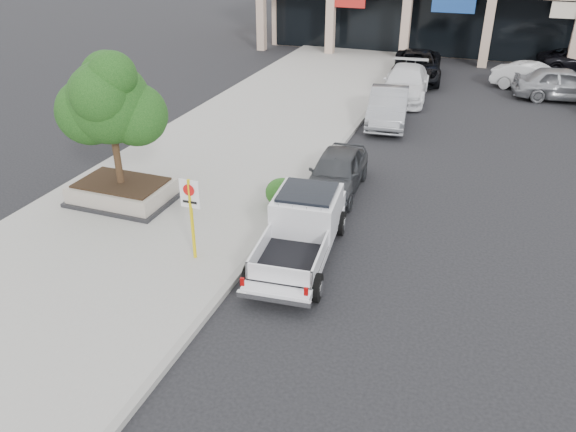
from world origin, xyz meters
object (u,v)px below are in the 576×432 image
object	(u,v)px
no_parking_sign	(191,209)
lot_car_b	(534,77)
planter_tree	(116,102)
curb_car_c	(405,83)
lot_car_a	(564,84)
pickup_truck	(299,233)
curb_car_d	(417,66)
curb_car_a	(336,172)
curb_car_b	(388,107)
planter	(122,192)

from	to	relation	value
no_parking_sign	lot_car_b	size ratio (longest dim) A/B	0.53
no_parking_sign	planter_tree	bearing A→B (deg)	147.15
curb_car_c	lot_car_a	xyz separation A→B (m)	(7.62, 2.49, 0.04)
no_parking_sign	pickup_truck	bearing A→B (deg)	23.58
curb_car_d	lot_car_b	xyz separation A→B (m)	(6.29, -0.08, -0.09)
curb_car_c	lot_car_b	size ratio (longest dim) A/B	1.26
curb_car_c	curb_car_a	bearing A→B (deg)	-95.44
pickup_truck	curb_car_d	world-z (taller)	pickup_truck
curb_car_a	curb_car_d	world-z (taller)	curb_car_d
planter_tree	lot_car_b	world-z (taller)	planter_tree
planter_tree	pickup_truck	distance (m)	6.93
curb_car_b	lot_car_a	bearing A→B (deg)	34.26
no_parking_sign	curb_car_d	xyz separation A→B (m)	(2.52, 21.70, -0.83)
curb_car_c	curb_car_d	distance (m)	3.96
lot_car_a	lot_car_b	distance (m)	1.96
planter_tree	curb_car_a	bearing A→B (deg)	28.40
curb_car_d	pickup_truck	bearing A→B (deg)	-96.93
planter_tree	curb_car_b	size ratio (longest dim) A/B	0.84
curb_car_c	lot_car_b	xyz separation A→B (m)	(6.25, 3.88, -0.08)
curb_car_a	lot_car_a	xyz separation A→B (m)	(7.85, 14.57, 0.13)
planter	curb_car_d	size ratio (longest dim) A/B	0.55
curb_car_a	lot_car_a	bearing A→B (deg)	58.73
no_parking_sign	pickup_truck	size ratio (longest dim) A/B	0.44
pickup_truck	lot_car_a	xyz separation A→B (m)	(7.59, 19.10, 0.02)
pickup_truck	lot_car_a	world-z (taller)	lot_car_a
curb_car_c	lot_car_a	size ratio (longest dim) A/B	1.12
planter_tree	lot_car_a	distance (m)	22.75
pickup_truck	curb_car_a	world-z (taller)	pickup_truck
lot_car_b	curb_car_b	bearing A→B (deg)	159.96
planter	curb_car_a	size ratio (longest dim) A/B	0.77
planter_tree	curb_car_b	distance (m)	12.94
pickup_truck	curb_car_c	world-z (taller)	pickup_truck
planter_tree	curb_car_d	size ratio (longest dim) A/B	0.69
planter_tree	lot_car_b	xyz separation A→B (m)	(12.52, 19.23, -2.70)
no_parking_sign	curb_car_a	world-z (taller)	no_parking_sign
no_parking_sign	curb_car_a	bearing A→B (deg)	67.66
planter	curb_car_d	xyz separation A→B (m)	(6.36, 19.46, 0.33)
curb_car_a	lot_car_b	world-z (taller)	lot_car_b
planter	pickup_truck	bearing A→B (deg)	-9.84
planter_tree	curb_car_c	size ratio (longest dim) A/B	0.73
curb_car_a	curb_car_c	xyz separation A→B (m)	(0.23, 12.08, 0.08)
planter	curb_car_a	xyz separation A→B (m)	(6.17, 3.42, 0.23)
planter_tree	lot_car_b	size ratio (longest dim) A/B	0.93
no_parking_sign	curb_car_c	xyz separation A→B (m)	(2.56, 17.74, -0.84)
curb_car_b	curb_car_d	world-z (taller)	curb_car_d
curb_car_b	lot_car_a	size ratio (longest dim) A/B	0.97
curb_car_a	lot_car_a	world-z (taller)	lot_car_a
no_parking_sign	lot_car_a	xyz separation A→B (m)	(10.18, 20.23, -0.80)
curb_car_d	curb_car_b	bearing A→B (deg)	-97.04
pickup_truck	curb_car_b	bearing A→B (deg)	84.72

